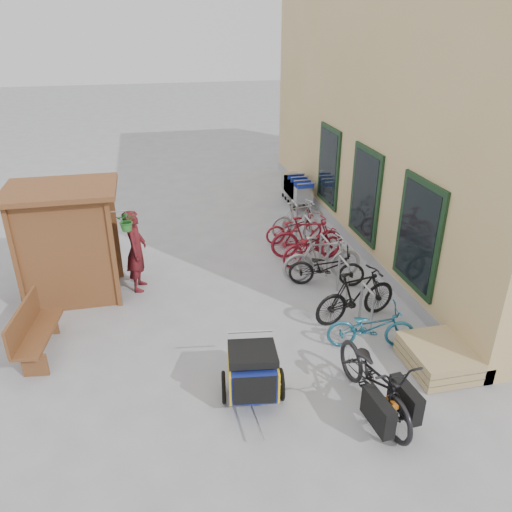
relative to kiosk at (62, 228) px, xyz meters
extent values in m
plane|color=#9C9C9F|center=(3.28, -2.47, -1.55)|extent=(80.00, 80.00, 0.00)
cube|color=tan|center=(9.78, 2.03, 1.95)|extent=(6.00, 13.00, 7.00)
cube|color=#9C9C9F|center=(6.86, 2.03, -1.40)|extent=(0.18, 13.00, 0.30)
cube|color=black|center=(6.75, -1.97, 0.05)|extent=(0.06, 1.50, 2.20)
cube|color=black|center=(6.72, -1.97, 0.05)|extent=(0.02, 1.25, 1.95)
cube|color=black|center=(6.75, 0.53, 0.05)|extent=(0.06, 1.50, 2.20)
cube|color=black|center=(6.72, 0.53, 0.05)|extent=(0.02, 1.25, 1.95)
cube|color=black|center=(6.75, 3.03, 0.05)|extent=(0.06, 1.50, 2.20)
cube|color=black|center=(6.72, 3.03, 0.05)|extent=(0.02, 1.25, 1.95)
cube|color=brown|center=(-0.82, -0.62, -0.40)|extent=(0.09, 0.09, 2.30)
cube|color=brown|center=(0.98, -0.62, -0.40)|extent=(0.09, 0.09, 2.30)
cube|color=brown|center=(-0.82, 0.68, -0.40)|extent=(0.09, 0.09, 2.30)
cube|color=brown|center=(0.98, 0.68, -0.40)|extent=(0.09, 0.09, 2.30)
cube|color=brown|center=(-0.79, 0.03, -0.40)|extent=(0.05, 1.30, 2.30)
cube|color=brown|center=(0.08, -0.59, -0.40)|extent=(1.80, 0.05, 2.30)
cube|color=brown|center=(0.08, 0.65, -0.40)|extent=(1.80, 0.05, 2.30)
cube|color=brown|center=(0.08, 0.03, 0.80)|extent=(2.15, 1.65, 0.10)
cube|color=brown|center=(-0.12, 0.03, -0.65)|extent=(1.30, 1.15, 0.04)
cube|color=brown|center=(-0.12, 0.03, -0.05)|extent=(1.30, 1.15, 0.04)
cylinder|color=#A5A8AD|center=(1.16, -0.62, 0.50)|extent=(0.36, 0.02, 0.02)
imported|color=#256C27|center=(1.31, -0.62, 0.30)|extent=(0.38, 0.33, 0.42)
cylinder|color=#A5A8AD|center=(5.58, -2.72, -1.13)|extent=(0.05, 0.05, 0.84)
cylinder|color=#A5A8AD|center=(5.58, -2.22, -1.13)|extent=(0.05, 0.05, 0.84)
cylinder|color=#A5A8AD|center=(5.58, -2.47, -0.71)|extent=(0.05, 0.50, 0.05)
cylinder|color=#A5A8AD|center=(5.58, -1.52, -1.13)|extent=(0.05, 0.05, 0.84)
cylinder|color=#A5A8AD|center=(5.58, -1.02, -1.13)|extent=(0.05, 0.05, 0.84)
cylinder|color=#A5A8AD|center=(5.58, -1.27, -0.71)|extent=(0.05, 0.50, 0.05)
cylinder|color=#A5A8AD|center=(5.58, -0.32, -1.13)|extent=(0.05, 0.05, 0.84)
cylinder|color=#A5A8AD|center=(5.58, 0.18, -1.13)|extent=(0.05, 0.05, 0.84)
cylinder|color=#A5A8AD|center=(5.58, -0.07, -0.71)|extent=(0.05, 0.50, 0.05)
cylinder|color=#A5A8AD|center=(5.58, 0.88, -1.13)|extent=(0.05, 0.05, 0.84)
cylinder|color=#A5A8AD|center=(5.58, 1.38, -1.13)|extent=(0.05, 0.05, 0.84)
cylinder|color=#A5A8AD|center=(5.58, 1.13, -0.71)|extent=(0.05, 0.50, 0.05)
cylinder|color=#A5A8AD|center=(5.58, 2.08, -1.13)|extent=(0.05, 0.05, 0.84)
cylinder|color=#A5A8AD|center=(5.58, 2.58, -1.13)|extent=(0.05, 0.05, 0.84)
cylinder|color=#A5A8AD|center=(5.58, 2.33, -0.71)|extent=(0.05, 0.50, 0.05)
cube|color=tan|center=(6.28, -3.87, -1.48)|extent=(1.00, 1.20, 0.12)
cube|color=tan|center=(6.28, -3.87, -1.34)|extent=(1.00, 1.20, 0.12)
cube|color=tan|center=(6.28, -3.87, -1.20)|extent=(1.00, 1.20, 0.12)
cube|color=brown|center=(-0.32, -2.01, -1.12)|extent=(0.66, 1.59, 0.06)
cube|color=brown|center=(-0.53, -2.01, -0.83)|extent=(0.26, 1.53, 0.51)
cube|color=brown|center=(-0.32, -2.63, -1.35)|extent=(0.41, 0.12, 0.41)
cube|color=brown|center=(-0.32, -1.40, -1.35)|extent=(0.41, 0.12, 0.41)
cube|color=silver|center=(6.28, 3.98, -0.98)|extent=(0.52, 0.81, 0.49)
cube|color=#182DA1|center=(6.28, 3.57, -0.65)|extent=(0.52, 0.04, 0.17)
cylinder|color=silver|center=(6.28, 3.54, -0.59)|extent=(0.55, 0.03, 0.03)
cylinder|color=black|center=(6.07, 3.64, -1.50)|extent=(0.04, 0.11, 0.11)
cube|color=silver|center=(6.28, 4.31, -0.98)|extent=(0.52, 0.81, 0.49)
cube|color=#182DA1|center=(6.28, 3.90, -0.65)|extent=(0.52, 0.04, 0.17)
cylinder|color=silver|center=(6.28, 3.87, -0.59)|extent=(0.55, 0.03, 0.03)
cylinder|color=black|center=(6.07, 3.98, -1.50)|extent=(0.04, 0.11, 0.11)
cube|color=silver|center=(6.28, 4.64, -0.98)|extent=(0.52, 0.81, 0.49)
cube|color=#182DA1|center=(6.28, 4.23, -0.65)|extent=(0.52, 0.04, 0.17)
cylinder|color=silver|center=(6.28, 4.20, -0.59)|extent=(0.55, 0.03, 0.03)
cylinder|color=black|center=(6.07, 4.31, -1.50)|extent=(0.04, 0.11, 0.11)
cube|color=silver|center=(6.28, 4.97, -0.98)|extent=(0.52, 0.81, 0.49)
cube|color=#182DA1|center=(6.28, 4.56, -0.65)|extent=(0.52, 0.04, 0.17)
cylinder|color=silver|center=(6.28, 4.53, -0.59)|extent=(0.55, 0.03, 0.03)
cylinder|color=black|center=(6.07, 4.64, -1.50)|extent=(0.04, 0.11, 0.11)
cube|color=navy|center=(3.07, -3.93, -1.05)|extent=(0.77, 0.96, 0.51)
cube|color=gold|center=(2.72, -3.88, -1.05)|extent=(0.15, 0.87, 0.51)
cube|color=gold|center=(3.42, -3.98, -1.05)|extent=(0.15, 0.87, 0.51)
cube|color=black|center=(3.01, -4.39, -1.02)|extent=(0.62, 0.12, 0.47)
cube|color=black|center=(3.08, -3.88, -0.74)|extent=(0.83, 0.93, 0.25)
torus|color=black|center=(2.63, -3.87, -1.32)|extent=(0.13, 0.51, 0.51)
torus|color=black|center=(3.52, -3.99, -1.32)|extent=(0.13, 0.51, 0.51)
cylinder|color=#B7B7BC|center=(2.97, -4.67, -1.32)|extent=(0.13, 0.75, 0.03)
cylinder|color=#B7B7BC|center=(3.14, -3.45, -0.64)|extent=(0.70, 0.13, 0.03)
imported|color=black|center=(4.80, -4.51, -1.01)|extent=(0.91, 2.13, 1.09)
cube|color=black|center=(4.61, -5.08, -1.10)|extent=(0.24, 0.66, 0.45)
cube|color=black|center=(5.09, -4.93, -1.10)|extent=(0.24, 0.66, 0.45)
cube|color=orange|center=(4.85, -5.00, -1.05)|extent=(0.14, 0.19, 0.12)
imported|color=maroon|center=(1.39, 0.03, -0.65)|extent=(0.54, 0.73, 1.81)
imported|color=#1D5A75|center=(5.41, -3.05, -1.14)|extent=(1.65, 0.87, 0.82)
imported|color=black|center=(5.49, -2.16, -1.01)|extent=(1.86, 0.87, 1.08)
imported|color=black|center=(5.42, -0.72, -1.12)|extent=(1.76, 1.03, 0.87)
imported|color=#9E9DA1|center=(5.39, -0.47, -1.01)|extent=(1.82, 0.56, 1.09)
imported|color=maroon|center=(5.46, 0.43, -1.11)|extent=(1.78, 1.06, 0.88)
imported|color=maroon|center=(5.43, 0.74, -1.01)|extent=(1.83, 0.67, 1.07)
imported|color=maroon|center=(5.38, 1.67, -1.15)|extent=(1.57, 0.62, 0.81)
imported|color=#9E9DA1|center=(5.62, 2.09, -1.06)|extent=(1.69, 0.78, 0.98)
camera|label=1|loc=(1.81, -9.87, 3.84)|focal=35.00mm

